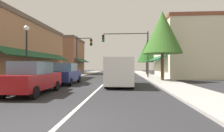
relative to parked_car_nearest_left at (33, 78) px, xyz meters
The scene contains 15 objects.
ground_plane 13.53m from the parked_car_nearest_left, 76.09° to the left, with size 80.00×80.00×0.00m, color #28282B.
sidewalk_left 13.32m from the parked_car_nearest_left, 99.77° to the left, with size 2.60×56.00×0.12m, color gray.
sidewalk_right 15.77m from the parked_car_nearest_left, 56.28° to the left, with size 2.60×56.00×0.12m, color #A39E99.
lane_center_stripe 13.53m from the parked_car_nearest_left, 76.09° to the left, with size 0.14×52.00×0.01m, color silver.
storefront_left_block 9.63m from the parked_car_nearest_left, 130.85° to the left, with size 6.50×14.20×6.03m.
storefront_right_block 20.12m from the parked_car_nearest_left, 49.32° to the left, with size 7.19×10.20×7.46m.
storefront_far_left 24.12m from the parked_car_nearest_left, 105.59° to the left, with size 7.10×8.20×6.79m.
parked_car_nearest_left is the anchor object (origin of this frame).
parked_car_second_left 5.12m from the parked_car_nearest_left, 89.55° to the left, with size 1.88×4.15×1.77m.
van_in_lane 6.27m from the parked_car_nearest_left, 42.37° to the left, with size 2.02×5.19×2.12m.
traffic_signal_mast_arm 14.57m from the parked_car_nearest_left, 65.03° to the left, with size 5.98×0.50×5.96m.
traffic_signal_left_corner 14.38m from the parked_car_nearest_left, 93.46° to the left, with size 2.28×0.50×5.63m.
street_lamp_left_near 3.71m from the parked_car_nearest_left, 126.48° to the left, with size 0.36×0.36×4.35m.
tree_right_near 12.65m from the parked_car_nearest_left, 42.96° to the left, with size 3.85×3.85×7.00m.
tree_right_far 23.04m from the parked_car_nearest_left, 66.71° to the left, with size 3.44×3.44×5.97m.
Camera 1 is at (1.68, -3.90, 1.54)m, focal length 26.92 mm.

